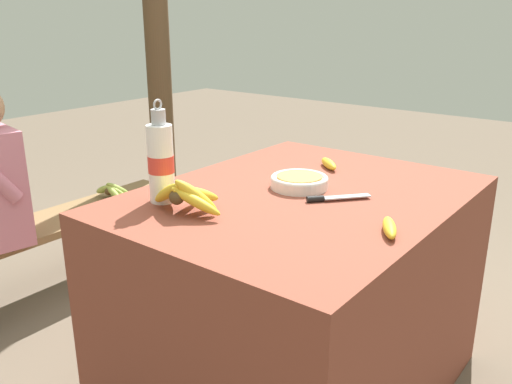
{
  "coord_description": "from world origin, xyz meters",
  "views": [
    {
      "loc": [
        -1.43,
        -0.92,
        1.34
      ],
      "look_at": [
        -0.18,
        0.05,
        0.81
      ],
      "focal_mm": 38.0,
      "sensor_mm": 36.0,
      "label": 1
    }
  ],
  "objects_px": {
    "loose_banana_front": "(389,228)",
    "water_bottle": "(161,162)",
    "knife": "(329,198)",
    "loose_banana_side": "(329,164)",
    "support_post_far": "(156,26)",
    "wooden_bench": "(32,238)",
    "serving_bowl": "(299,181)",
    "banana_bunch_ripe": "(186,195)",
    "banana_bunch_green": "(113,190)"
  },
  "relations": [
    {
      "from": "loose_banana_side",
      "to": "support_post_far",
      "type": "bearing_deg",
      "value": 70.92
    },
    {
      "from": "banana_bunch_ripe",
      "to": "loose_banana_front",
      "type": "xyz_separation_m",
      "value": [
        0.22,
        -0.54,
        -0.04
      ]
    },
    {
      "from": "banana_bunch_ripe",
      "to": "banana_bunch_green",
      "type": "bearing_deg",
      "value": 62.19
    },
    {
      "from": "loose_banana_side",
      "to": "banana_bunch_green",
      "type": "distance_m",
      "value": 1.32
    },
    {
      "from": "water_bottle",
      "to": "knife",
      "type": "xyz_separation_m",
      "value": [
        0.32,
        -0.42,
        -0.12
      ]
    },
    {
      "from": "banana_bunch_ripe",
      "to": "knife",
      "type": "relative_size",
      "value": 1.52
    },
    {
      "from": "water_bottle",
      "to": "knife",
      "type": "bearing_deg",
      "value": -52.1
    },
    {
      "from": "knife",
      "to": "support_post_far",
      "type": "height_order",
      "value": "support_post_far"
    },
    {
      "from": "wooden_bench",
      "to": "support_post_far",
      "type": "distance_m",
      "value": 1.43
    },
    {
      "from": "serving_bowl",
      "to": "wooden_bench",
      "type": "xyz_separation_m",
      "value": [
        -0.27,
        1.31,
        -0.47
      ]
    },
    {
      "from": "banana_bunch_ripe",
      "to": "support_post_far",
      "type": "distance_m",
      "value": 1.9
    },
    {
      "from": "loose_banana_side",
      "to": "wooden_bench",
      "type": "xyz_separation_m",
      "value": [
        -0.54,
        1.27,
        -0.46
      ]
    },
    {
      "from": "knife",
      "to": "loose_banana_side",
      "type": "bearing_deg",
      "value": 70.69
    },
    {
      "from": "banana_bunch_ripe",
      "to": "water_bottle",
      "type": "relative_size",
      "value": 0.83
    },
    {
      "from": "loose_banana_side",
      "to": "knife",
      "type": "xyz_separation_m",
      "value": [
        -0.33,
        -0.2,
        -0.01
      ]
    },
    {
      "from": "serving_bowl",
      "to": "wooden_bench",
      "type": "relative_size",
      "value": 0.12
    },
    {
      "from": "serving_bowl",
      "to": "loose_banana_front",
      "type": "distance_m",
      "value": 0.46
    },
    {
      "from": "wooden_bench",
      "to": "banana_bunch_ripe",
      "type": "bearing_deg",
      "value": -96.85
    },
    {
      "from": "wooden_bench",
      "to": "banana_bunch_green",
      "type": "xyz_separation_m",
      "value": [
        0.48,
        0.0,
        0.11
      ]
    },
    {
      "from": "loose_banana_front",
      "to": "water_bottle",
      "type": "bearing_deg",
      "value": 105.7
    },
    {
      "from": "serving_bowl",
      "to": "water_bottle",
      "type": "distance_m",
      "value": 0.47
    },
    {
      "from": "banana_bunch_green",
      "to": "loose_banana_side",
      "type": "bearing_deg",
      "value": -87.32
    },
    {
      "from": "support_post_far",
      "to": "banana_bunch_green",
      "type": "bearing_deg",
      "value": -158.8
    },
    {
      "from": "loose_banana_side",
      "to": "knife",
      "type": "height_order",
      "value": "loose_banana_side"
    },
    {
      "from": "loose_banana_side",
      "to": "banana_bunch_green",
      "type": "xyz_separation_m",
      "value": [
        -0.06,
        1.27,
        -0.35
      ]
    },
    {
      "from": "wooden_bench",
      "to": "support_post_far",
      "type": "relative_size",
      "value": 0.66
    },
    {
      "from": "loose_banana_front",
      "to": "banana_bunch_green",
      "type": "distance_m",
      "value": 1.81
    },
    {
      "from": "water_bottle",
      "to": "support_post_far",
      "type": "bearing_deg",
      "value": 47.45
    },
    {
      "from": "banana_bunch_ripe",
      "to": "loose_banana_side",
      "type": "distance_m",
      "value": 0.69
    },
    {
      "from": "banana_bunch_ripe",
      "to": "knife",
      "type": "xyz_separation_m",
      "value": [
        0.35,
        -0.28,
        -0.05
      ]
    },
    {
      "from": "loose_banana_side",
      "to": "support_post_far",
      "type": "distance_m",
      "value": 1.65
    },
    {
      "from": "serving_bowl",
      "to": "support_post_far",
      "type": "height_order",
      "value": "support_post_far"
    },
    {
      "from": "banana_bunch_green",
      "to": "support_post_far",
      "type": "bearing_deg",
      "value": 21.2
    },
    {
      "from": "serving_bowl",
      "to": "knife",
      "type": "bearing_deg",
      "value": -110.24
    },
    {
      "from": "water_bottle",
      "to": "knife",
      "type": "height_order",
      "value": "water_bottle"
    },
    {
      "from": "loose_banana_side",
      "to": "knife",
      "type": "distance_m",
      "value": 0.38
    },
    {
      "from": "support_post_far",
      "to": "water_bottle",
      "type": "bearing_deg",
      "value": -132.55
    },
    {
      "from": "wooden_bench",
      "to": "support_post_far",
      "type": "bearing_deg",
      "value": 11.97
    },
    {
      "from": "banana_bunch_green",
      "to": "support_post_far",
      "type": "relative_size",
      "value": 0.1
    },
    {
      "from": "serving_bowl",
      "to": "support_post_far",
      "type": "bearing_deg",
      "value": 62.82
    },
    {
      "from": "loose_banana_front",
      "to": "wooden_bench",
      "type": "height_order",
      "value": "loose_banana_front"
    },
    {
      "from": "water_bottle",
      "to": "banana_bunch_green",
      "type": "bearing_deg",
      "value": 60.54
    },
    {
      "from": "banana_bunch_ripe",
      "to": "wooden_bench",
      "type": "relative_size",
      "value": 0.16
    },
    {
      "from": "wooden_bench",
      "to": "loose_banana_side",
      "type": "bearing_deg",
      "value": -66.86
    },
    {
      "from": "serving_bowl",
      "to": "banana_bunch_green",
      "type": "relative_size",
      "value": 0.82
    },
    {
      "from": "support_post_far",
      "to": "wooden_bench",
      "type": "bearing_deg",
      "value": -168.03
    },
    {
      "from": "wooden_bench",
      "to": "serving_bowl",
      "type": "bearing_deg",
      "value": -78.45
    },
    {
      "from": "banana_bunch_green",
      "to": "knife",
      "type": "bearing_deg",
      "value": -100.42
    },
    {
      "from": "loose_banana_side",
      "to": "support_post_far",
      "type": "xyz_separation_m",
      "value": [
        0.52,
        1.49,
        0.48
      ]
    },
    {
      "from": "support_post_far",
      "to": "banana_bunch_ripe",
      "type": "bearing_deg",
      "value": -130.45
    }
  ]
}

